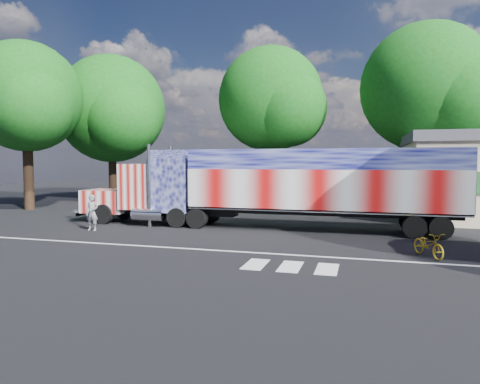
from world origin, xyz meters
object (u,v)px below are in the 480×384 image
(tree_nw_a, at_px, (113,110))
(tree_n_mid, at_px, (272,100))
(tree_w_a, at_px, (27,97))
(woman, at_px, (92,213))
(bicycle, at_px, (429,245))
(tree_ne_a, at_px, (428,88))
(semi_truck, at_px, (272,185))
(coach_bus, at_px, (231,186))

(tree_nw_a, bearing_deg, tree_n_mid, 9.02)
(tree_w_a, distance_m, tree_n_mid, 18.90)
(woman, distance_m, bicycle, 15.75)
(tree_ne_a, bearing_deg, tree_nw_a, -179.95)
(semi_truck, height_order, woman, semi_truck)
(semi_truck, relative_size, tree_nw_a, 1.61)
(coach_bus, xyz_separation_m, tree_w_a, (-14.19, -4.02, 6.36))
(bicycle, xyz_separation_m, tree_w_a, (-25.76, 8.89, 7.68))
(tree_nw_a, bearing_deg, semi_truck, -34.78)
(semi_truck, xyz_separation_m, woman, (-8.66, -3.26, -1.37))
(tree_w_a, bearing_deg, semi_truck, -11.19)
(tree_nw_a, xyz_separation_m, tree_n_mid, (13.98, 2.22, 0.60))
(bicycle, relative_size, tree_n_mid, 0.13)
(semi_truck, xyz_separation_m, tree_w_a, (-18.79, 3.72, 5.86))
(bicycle, bearing_deg, tree_ne_a, 56.99)
(tree_w_a, bearing_deg, tree_nw_a, 76.60)
(woman, height_order, tree_w_a, tree_w_a)
(coach_bus, height_order, tree_ne_a, tree_ne_a)
(semi_truck, distance_m, tree_w_a, 20.03)
(semi_truck, distance_m, tree_ne_a, 16.17)
(woman, xyz_separation_m, tree_w_a, (-10.13, 6.98, 7.23))
(tree_n_mid, bearing_deg, bicycle, -62.68)
(tree_nw_a, bearing_deg, tree_w_a, -103.40)
(coach_bus, height_order, tree_nw_a, tree_nw_a)
(tree_ne_a, bearing_deg, semi_truck, -127.38)
(tree_ne_a, bearing_deg, woman, -139.59)
(coach_bus, xyz_separation_m, tree_n_mid, (1.69, 6.20, 6.97))
(coach_bus, distance_m, tree_ne_a, 15.82)
(coach_bus, bearing_deg, tree_nw_a, 162.04)
(coach_bus, bearing_deg, tree_n_mid, 74.71)
(tree_w_a, height_order, tree_ne_a, tree_ne_a)
(tree_nw_a, height_order, tree_n_mid, tree_n_mid)
(semi_truck, relative_size, tree_w_a, 1.71)
(bicycle, bearing_deg, semi_truck, 117.16)
(bicycle, bearing_deg, coach_bus, 105.61)
(coach_bus, relative_size, woman, 6.47)
(tree_w_a, height_order, tree_n_mid, tree_n_mid)
(tree_ne_a, relative_size, tree_n_mid, 1.02)
(tree_nw_a, relative_size, tree_n_mid, 0.98)
(semi_truck, bearing_deg, woman, -159.34)
(woman, height_order, tree_ne_a, tree_ne_a)
(tree_ne_a, xyz_separation_m, tree_n_mid, (-11.88, 2.20, -0.08))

